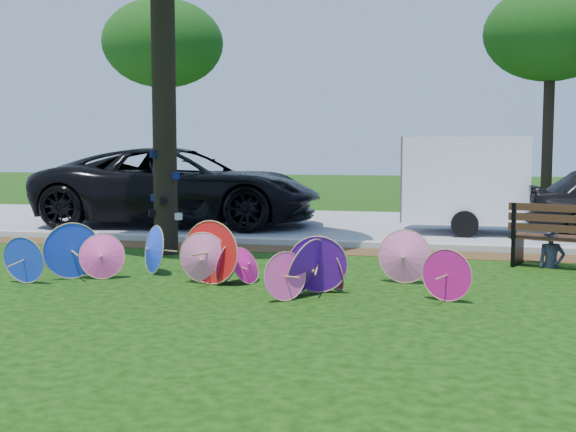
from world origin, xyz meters
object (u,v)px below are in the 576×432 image
Objects in this scene: parasol_pile at (229,259)px; person_left at (552,230)px; black_van at (180,187)px; park_bench at (575,237)px; cargo_trailer at (464,179)px.

parasol_pile is 5.44m from person_left.
parasol_pile is 0.94× the size of black_van.
black_van is 10.04m from park_bench.
black_van is 9.71m from person_left.
cargo_trailer reaches higher than park_bench.
park_bench is (1.77, -4.75, -0.74)m from cargo_trailer.
parasol_pile is at bearing -158.48° from black_van.
cargo_trailer is 1.36× the size of park_bench.
cargo_trailer is 4.95m from person_left.
cargo_trailer is (3.27, 7.46, 0.87)m from parasol_pile.
cargo_trailer is (7.05, -0.05, 0.27)m from black_van.
person_left is at bearing -75.08° from cargo_trailer.
parasol_pile is 5.72m from park_bench.
person_left is at bearing -170.06° from park_bench.
black_van is 5.63× the size of person_left.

